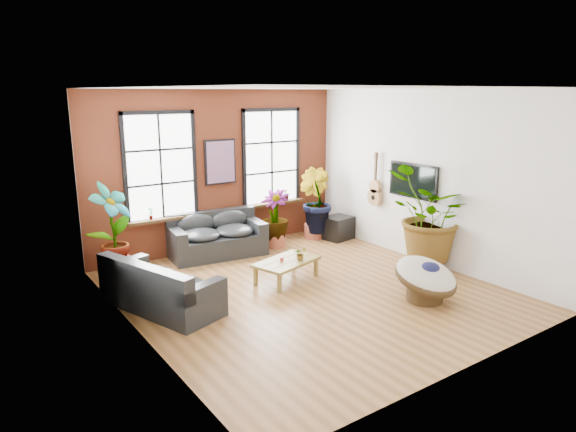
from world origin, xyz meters
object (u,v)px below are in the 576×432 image
papasan_chair (426,278)px  coffee_table (287,263)px  sofa_back (216,236)px  sofa_left (158,287)px

papasan_chair → coffee_table: bearing=114.0°
sofa_back → papasan_chair: bearing=-60.7°
sofa_back → sofa_left: sofa_back is taller
sofa_back → papasan_chair: (1.73, -4.27, -0.01)m
sofa_left → coffee_table: size_ratio=1.66×
sofa_back → papasan_chair: 4.61m
sofa_back → coffee_table: bearing=-73.5°
sofa_back → coffee_table: 2.19m
sofa_left → papasan_chair: size_ratio=1.87×
sofa_back → coffee_table: sofa_back is taller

